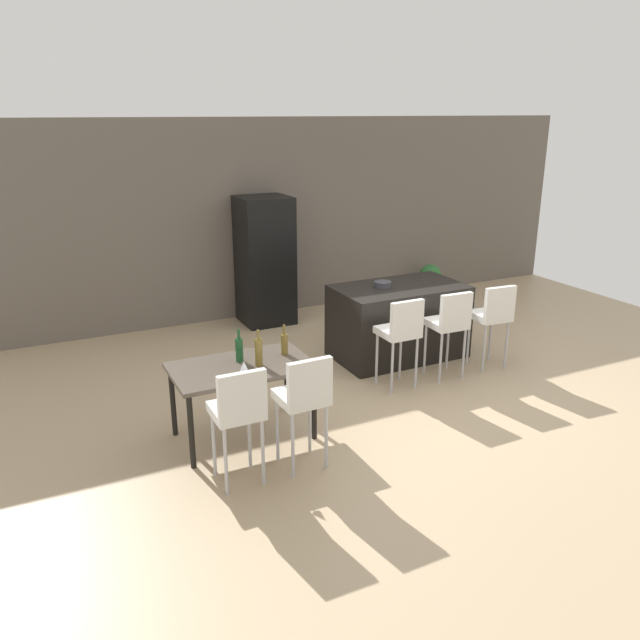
{
  "coord_description": "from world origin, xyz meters",
  "views": [
    {
      "loc": [
        -3.82,
        -5.58,
        2.98
      ],
      "look_at": [
        -1.01,
        0.16,
        0.85
      ],
      "focal_mm": 35.37,
      "sensor_mm": 36.0,
      "label": 1
    }
  ],
  "objects_px": {
    "wine_bottle_near": "(259,352)",
    "fruit_bowl": "(383,284)",
    "bar_chair_left": "(401,329)",
    "dining_table": "(242,373)",
    "potted_plant": "(430,278)",
    "dining_chair_near": "(239,408)",
    "wine_glass_left": "(244,366)",
    "bar_chair_middle": "(450,321)",
    "bar_chair_right": "(493,313)",
    "kitchen_island": "(398,321)",
    "wine_bottle_corner": "(239,349)",
    "wine_bottle_middle": "(284,344)",
    "refrigerator": "(265,261)",
    "dining_chair_far": "(304,394)"
  },
  "relations": [
    {
      "from": "wine_glass_left",
      "to": "fruit_bowl",
      "type": "relative_size",
      "value": 0.83
    },
    {
      "from": "bar_chair_left",
      "to": "potted_plant",
      "type": "distance_m",
      "value": 3.79
    },
    {
      "from": "dining_chair_far",
      "to": "wine_bottle_corner",
      "type": "distance_m",
      "value": 0.91
    },
    {
      "from": "dining_table",
      "to": "dining_chair_near",
      "type": "height_order",
      "value": "dining_chair_near"
    },
    {
      "from": "wine_bottle_near",
      "to": "bar_chair_left",
      "type": "bearing_deg",
      "value": 11.67
    },
    {
      "from": "dining_chair_near",
      "to": "wine_bottle_corner",
      "type": "distance_m",
      "value": 0.92
    },
    {
      "from": "bar_chair_right",
      "to": "bar_chair_left",
      "type": "bearing_deg",
      "value": -179.99
    },
    {
      "from": "kitchen_island",
      "to": "wine_bottle_corner",
      "type": "xyz_separation_m",
      "value": [
        -2.45,
        -1.04,
        0.4
      ]
    },
    {
      "from": "wine_bottle_near",
      "to": "refrigerator",
      "type": "bearing_deg",
      "value": 67.65
    },
    {
      "from": "wine_bottle_middle",
      "to": "fruit_bowl",
      "type": "bearing_deg",
      "value": 31.99
    },
    {
      "from": "potted_plant",
      "to": "fruit_bowl",
      "type": "bearing_deg",
      "value": -137.67
    },
    {
      "from": "kitchen_island",
      "to": "fruit_bowl",
      "type": "xyz_separation_m",
      "value": [
        -0.21,
        0.05,
        0.5
      ]
    },
    {
      "from": "wine_bottle_near",
      "to": "wine_glass_left",
      "type": "height_order",
      "value": "wine_bottle_near"
    },
    {
      "from": "wine_bottle_near",
      "to": "dining_chair_near",
      "type": "bearing_deg",
      "value": -122.78
    },
    {
      "from": "kitchen_island",
      "to": "potted_plant",
      "type": "distance_m",
      "value": 2.79
    },
    {
      "from": "bar_chair_middle",
      "to": "wine_bottle_corner",
      "type": "relative_size",
      "value": 3.31
    },
    {
      "from": "bar_chair_left",
      "to": "bar_chair_middle",
      "type": "bearing_deg",
      "value": 0.0
    },
    {
      "from": "bar_chair_right",
      "to": "wine_bottle_middle",
      "type": "xyz_separation_m",
      "value": [
        -2.78,
        -0.22,
        0.15
      ]
    },
    {
      "from": "bar_chair_left",
      "to": "bar_chair_right",
      "type": "height_order",
      "value": "same"
    },
    {
      "from": "fruit_bowl",
      "to": "wine_bottle_near",
      "type": "bearing_deg",
      "value": -148.98
    },
    {
      "from": "bar_chair_right",
      "to": "dining_chair_far",
      "type": "relative_size",
      "value": 1.0
    },
    {
      "from": "wine_bottle_corner",
      "to": "wine_glass_left",
      "type": "distance_m",
      "value": 0.44
    },
    {
      "from": "potted_plant",
      "to": "wine_glass_left",
      "type": "bearing_deg",
      "value": -142.26
    },
    {
      "from": "wine_glass_left",
      "to": "fruit_bowl",
      "type": "xyz_separation_m",
      "value": [
        2.34,
        1.52,
        0.09
      ]
    },
    {
      "from": "dining_chair_near",
      "to": "fruit_bowl",
      "type": "xyz_separation_m",
      "value": [
        2.55,
        1.95,
        0.26
      ]
    },
    {
      "from": "kitchen_island",
      "to": "bar_chair_left",
      "type": "relative_size",
      "value": 1.53
    },
    {
      "from": "bar_chair_right",
      "to": "dining_table",
      "type": "bearing_deg",
      "value": -174.71
    },
    {
      "from": "kitchen_island",
      "to": "dining_chair_far",
      "type": "bearing_deg",
      "value": -138.93
    },
    {
      "from": "bar_chair_middle",
      "to": "bar_chair_right",
      "type": "bearing_deg",
      "value": 0.01
    },
    {
      "from": "dining_chair_near",
      "to": "wine_glass_left",
      "type": "relative_size",
      "value": 6.03
    },
    {
      "from": "dining_table",
      "to": "bar_chair_left",
      "type": "bearing_deg",
      "value": 8.77
    },
    {
      "from": "bar_chair_right",
      "to": "wine_glass_left",
      "type": "relative_size",
      "value": 6.03
    },
    {
      "from": "dining_table",
      "to": "potted_plant",
      "type": "height_order",
      "value": "dining_table"
    },
    {
      "from": "bar_chair_right",
      "to": "fruit_bowl",
      "type": "relative_size",
      "value": 5.02
    },
    {
      "from": "fruit_bowl",
      "to": "potted_plant",
      "type": "bearing_deg",
      "value": 42.33
    },
    {
      "from": "wine_bottle_near",
      "to": "wine_bottle_corner",
      "type": "relative_size",
      "value": 1.09
    },
    {
      "from": "wine_bottle_near",
      "to": "fruit_bowl",
      "type": "bearing_deg",
      "value": 31.02
    },
    {
      "from": "dining_chair_far",
      "to": "kitchen_island",
      "type": "bearing_deg",
      "value": 41.07
    },
    {
      "from": "bar_chair_middle",
      "to": "wine_bottle_near",
      "type": "height_order",
      "value": "wine_bottle_near"
    },
    {
      "from": "bar_chair_left",
      "to": "dining_table",
      "type": "xyz_separation_m",
      "value": [
        -1.95,
        -0.3,
        -0.03
      ]
    },
    {
      "from": "dining_table",
      "to": "wine_bottle_near",
      "type": "relative_size",
      "value": 3.74
    },
    {
      "from": "dining_chair_near",
      "to": "dining_table",
      "type": "bearing_deg",
      "value": 68.77
    },
    {
      "from": "bar_chair_left",
      "to": "wine_glass_left",
      "type": "xyz_separation_m",
      "value": [
        -2.03,
        -0.62,
        0.17
      ]
    },
    {
      "from": "bar_chair_right",
      "to": "dining_table",
      "type": "relative_size",
      "value": 0.81
    },
    {
      "from": "potted_plant",
      "to": "wine_bottle_middle",
      "type": "bearing_deg",
      "value": -142.02
    },
    {
      "from": "wine_bottle_corner",
      "to": "refrigerator",
      "type": "bearing_deg",
      "value": 64.53
    },
    {
      "from": "bar_chair_left",
      "to": "dining_table",
      "type": "bearing_deg",
      "value": -171.23
    },
    {
      "from": "bar_chair_middle",
      "to": "wine_bottle_near",
      "type": "bearing_deg",
      "value": -171.4
    },
    {
      "from": "bar_chair_middle",
      "to": "wine_bottle_middle",
      "type": "height_order",
      "value": "bar_chair_middle"
    },
    {
      "from": "wine_glass_left",
      "to": "wine_bottle_middle",
      "type": "bearing_deg",
      "value": 35.92
    }
  ]
}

